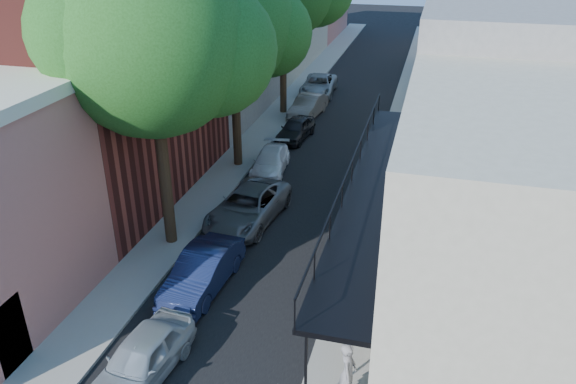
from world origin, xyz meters
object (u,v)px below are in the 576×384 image
Objects in this scene: oak_near at (166,42)px; parked_car_d at (271,161)px; parked_car_a at (141,359)px; pedestrian at (348,372)px; parked_car_b at (203,271)px; parked_car_e at (296,129)px; parked_car_g at (319,85)px; oak_mid at (242,27)px; parked_car_f at (308,106)px; parked_car_c at (248,207)px.

oak_near is 2.90× the size of parked_car_d.
parked_car_a is at bearing -93.60° from parked_car_d.
parked_car_b is at bearing 54.22° from pedestrian.
parked_car_e is (-0.45, 15.07, -0.08)m from parked_car_b.
parked_car_d is 15.30m from pedestrian.
parked_car_b reaches higher than parked_car_g.
oak_near is at bearing -89.63° from oak_mid.
parked_car_a is 23.69m from parked_car_f.
parked_car_a is 0.79× the size of parked_car_g.
parked_car_f is at bearing 81.26° from oak_mid.
parked_car_b is 2.35× the size of pedestrian.
parked_car_b is 1.16× the size of parked_car_e.
parked_car_b is 1.02× the size of parked_car_f.
parked_car_c is at bearing 30.98° from pedestrian.
pedestrian is (6.37, -23.08, 0.34)m from parked_car_f.
pedestrian is (5.67, -3.80, 0.33)m from parked_car_b.
parked_car_a is (1.97, -7.15, -7.21)m from oak_near.
oak_near is at bearing -125.60° from parked_car_c.
parked_car_b is 10.19m from parked_car_d.
oak_mid is 2.40× the size of parked_car_b.
oak_near is 3.11× the size of parked_car_e.
parked_car_g is at bearing 98.08° from parked_car_a.
oak_mid is 10.75m from parked_car_f.
oak_mid is 2.02× the size of parked_car_c.
parked_car_c is 2.79× the size of pedestrian.
parked_car_e is 19.84m from pedestrian.
parked_car_d is (1.42, 7.41, -7.31)m from oak_near.
parked_car_f is at bearing 95.65° from parked_car_b.
parked_car_c is at bearing -90.10° from parked_car_g.
parked_car_e is at bearing -89.47° from parked_car_g.
parked_car_b is (1.97, -2.76, -7.18)m from oak_near.
parked_car_a is at bearing -74.62° from oak_near.
oak_mid is at bearing -91.88° from parked_car_f.
parked_car_a reaches higher than parked_car_e.
oak_near reaches higher than parked_car_c.
parked_car_e is (0.09, 4.90, 0.05)m from parked_car_d.
parked_car_d is at bearing 102.23° from parked_car_c.
oak_near is at bearing -106.60° from parked_car_d.
parked_car_c is (0.00, 4.95, 0.00)m from parked_car_b.
oak_mid is 5.63× the size of pedestrian.
parked_car_a is 28.80m from parked_car_g.
oak_mid reaches higher than pedestrian.
parked_car_c is 1.38× the size of parked_car_e.
parked_car_c is (1.97, 2.19, -7.18)m from oak_near.
parked_car_d is (1.48, -0.56, -6.49)m from oak_mid.
oak_mid is 17.51m from pedestrian.
oak_near reaches higher than parked_car_b.
parked_car_d is 9.11m from parked_car_f.
oak_near is 12.18m from pedestrian.
oak_mid is 2.60× the size of parked_car_a.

